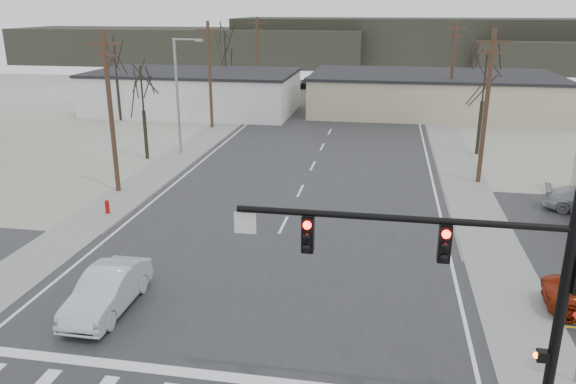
{
  "coord_description": "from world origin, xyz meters",
  "views": [
    {
      "loc": [
        5.16,
        -19.76,
        11.32
      ],
      "look_at": [
        0.6,
        6.05,
        2.6
      ],
      "focal_mm": 35.0,
      "sensor_mm": 36.0,
      "label": 1
    }
  ],
  "objects_px": {
    "sedan_crossing": "(107,291)",
    "car_far_a": "(389,94)",
    "traffic_signal_mast": "(486,280)",
    "car_far_b": "(309,82)",
    "fire_hydrant": "(107,207)"
  },
  "relations": [
    {
      "from": "traffic_signal_mast",
      "to": "car_far_b",
      "type": "xyz_separation_m",
      "value": [
        -14.07,
        67.92,
        -3.84
      ]
    },
    {
      "from": "car_far_b",
      "to": "fire_hydrant",
      "type": "bearing_deg",
      "value": -92.22
    },
    {
      "from": "traffic_signal_mast",
      "to": "sedan_crossing",
      "type": "height_order",
      "value": "traffic_signal_mast"
    },
    {
      "from": "traffic_signal_mast",
      "to": "fire_hydrant",
      "type": "xyz_separation_m",
      "value": [
        -18.09,
        14.2,
        -4.22
      ]
    },
    {
      "from": "traffic_signal_mast",
      "to": "car_far_a",
      "type": "height_order",
      "value": "traffic_signal_mast"
    },
    {
      "from": "traffic_signal_mast",
      "to": "fire_hydrant",
      "type": "height_order",
      "value": "traffic_signal_mast"
    },
    {
      "from": "fire_hydrant",
      "to": "sedan_crossing",
      "type": "xyz_separation_m",
      "value": [
        5.1,
        -9.9,
        0.4
      ]
    },
    {
      "from": "traffic_signal_mast",
      "to": "fire_hydrant",
      "type": "relative_size",
      "value": 10.29
    },
    {
      "from": "car_far_a",
      "to": "car_far_b",
      "type": "xyz_separation_m",
      "value": [
        -11.5,
        10.23,
        -0.04
      ]
    },
    {
      "from": "fire_hydrant",
      "to": "car_far_a",
      "type": "relative_size",
      "value": 0.15
    },
    {
      "from": "car_far_a",
      "to": "car_far_b",
      "type": "relative_size",
      "value": 1.23
    },
    {
      "from": "sedan_crossing",
      "to": "car_far_a",
      "type": "bearing_deg",
      "value": 78.61
    },
    {
      "from": "traffic_signal_mast",
      "to": "sedan_crossing",
      "type": "relative_size",
      "value": 1.83
    },
    {
      "from": "traffic_signal_mast",
      "to": "sedan_crossing",
      "type": "bearing_deg",
      "value": 161.68
    },
    {
      "from": "sedan_crossing",
      "to": "car_far_a",
      "type": "height_order",
      "value": "car_far_a"
    }
  ]
}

